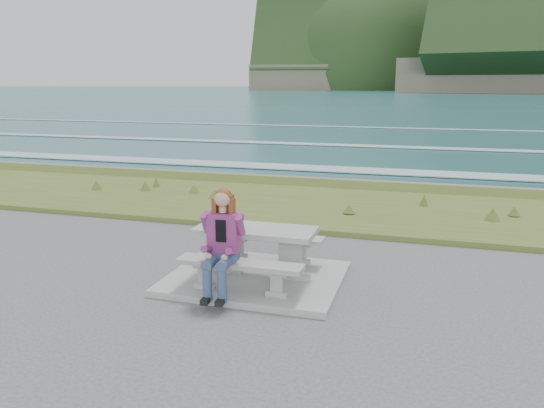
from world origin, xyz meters
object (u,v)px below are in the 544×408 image
(bench_seaward, at_px, (269,241))
(bench_landward, at_px, (240,268))
(picnic_table, at_px, (256,239))
(seated_woman, at_px, (221,257))

(bench_seaward, bearing_deg, bench_landward, -90.00)
(picnic_table, bearing_deg, seated_woman, -105.01)
(bench_landward, height_order, bench_seaward, same)
(picnic_table, xyz_separation_m, seated_woman, (-0.23, -0.84, -0.04))
(bench_seaward, relative_size, seated_woman, 1.23)
(picnic_table, bearing_deg, bench_landward, -90.00)
(bench_landward, xyz_separation_m, seated_woman, (-0.23, -0.14, 0.19))
(bench_seaward, bearing_deg, picnic_table, -90.00)
(picnic_table, height_order, bench_landward, picnic_table)
(picnic_table, xyz_separation_m, bench_seaward, (0.00, 0.70, -0.23))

